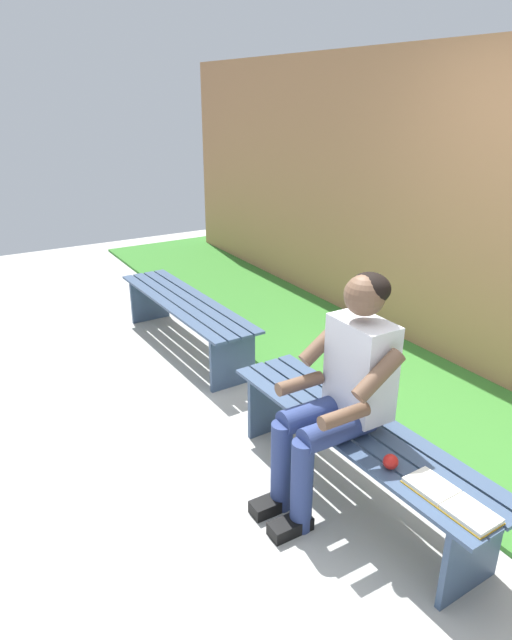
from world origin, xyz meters
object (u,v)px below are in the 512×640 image
Objects in this scene: person_seated at (341,387)px; apple at (391,462)px; book_open at (450,500)px; bench_near at (355,442)px; bench_far at (185,312)px.

apple is at bearing -179.66° from person_seated.
apple is 0.17× the size of book_open.
bench_near is at bearing -5.55° from book_open.
book_open is (-2.81, 0.04, 0.11)m from bench_far.
person_seated is at bearing 76.15° from bench_near.
bench_near and bench_far have the same top height.
bench_near is 24.87× the size of apple.
book_open is at bearing 179.18° from bench_far.
apple reaches higher than bench_far.
bench_far is 2.17m from person_seated.
person_seated is at bearing 3.03° from book_open.
bench_near is 2.16m from bench_far.
person_seated reaches higher than apple.
bench_near is 1.41× the size of person_seated.
bench_far is at bearing -2.21° from apple.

